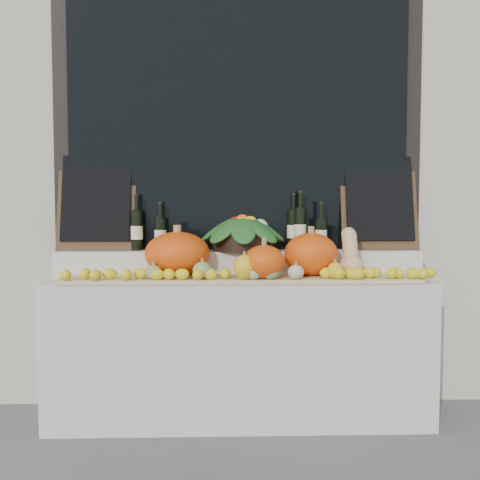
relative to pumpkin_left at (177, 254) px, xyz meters
name	(u,v)px	position (x,y,z in m)	size (l,w,h in m)	color
storefront_facade	(237,81)	(0.38, 0.77, 1.21)	(7.00, 0.94, 4.50)	beige
display_sill	(240,348)	(0.38, 0.05, -0.60)	(2.30, 0.55, 0.88)	silver
rear_tier	(239,263)	(0.38, 0.20, -0.08)	(2.30, 0.25, 0.16)	silver
straw_bedding	(240,279)	(0.38, -0.07, -0.14)	(2.10, 0.32, 0.03)	tan
pumpkin_left	(177,254)	(0.00, 0.00, 0.00)	(0.39, 0.39, 0.26)	#F1530C
pumpkin_right	(311,254)	(0.81, -0.02, 0.00)	(0.32, 0.32, 0.26)	#F1530C
pumpkin_center	(264,262)	(0.51, -0.16, -0.04)	(0.24, 0.24, 0.19)	#F1530C
butternut_squash	(351,255)	(1.04, -0.05, -0.01)	(0.14, 0.21, 0.29)	#E0B684
decorative_gourds	(248,270)	(0.42, -0.19, -0.08)	(1.13, 0.15, 0.16)	#34641E
lemon_heap	(241,274)	(0.38, -0.18, -0.10)	(2.20, 0.16, 0.06)	yellow
produce_bowl	(243,233)	(0.40, 0.19, 0.12)	(0.58, 0.58, 0.24)	black
wine_bottle_far_left	(137,230)	(-0.28, 0.21, 0.13)	(0.08, 0.08, 0.36)	black
wine_bottle_near_left	(160,234)	(-0.13, 0.21, 0.11)	(0.08, 0.08, 0.31)	black
wine_bottle_tall	(293,229)	(0.74, 0.27, 0.14)	(0.08, 0.08, 0.37)	black
wine_bottle_near_right	(300,229)	(0.77, 0.19, 0.14)	(0.08, 0.08, 0.38)	black
wine_bottle_far_right	(321,234)	(0.90, 0.17, 0.11)	(0.08, 0.08, 0.31)	black
chalkboard_left	(96,201)	(-0.54, 0.26, 0.32)	(0.50, 0.15, 0.61)	#4C331E
chalkboard_right	(379,201)	(1.30, 0.26, 0.32)	(0.50, 0.15, 0.61)	#4C331E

